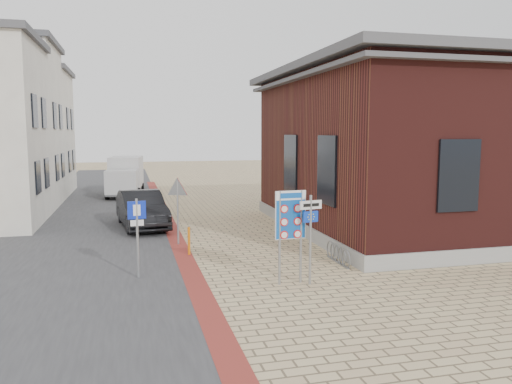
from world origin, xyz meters
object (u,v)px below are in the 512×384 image
sedan (142,209)px  bollard (189,241)px  parking_sign (137,225)px  box_truck (125,176)px  essen_sign (310,226)px  border_sign (290,217)px

sedan → bollard: size_ratio=4.99×
sedan → parking_sign: parking_sign is taller
box_truck → essen_sign: box_truck is taller
parking_sign → bollard: 3.07m
box_truck → bollard: box_truck is taller
parking_sign → bollard: (1.70, 2.33, -1.05)m
sedan → bollard: sedan is taller
box_truck → border_sign: (4.44, -20.57, 0.53)m
bollard → border_sign: bearing=-59.0°
box_truck → border_sign: size_ratio=1.96×
border_sign → sedan: bearing=107.5°
box_truck → border_sign: border_sign is taller
border_sign → parking_sign: border_sign is taller
box_truck → essen_sign: 21.35m
border_sign → bollard: size_ratio=2.66×
parking_sign → sedan: bearing=81.8°
essen_sign → parking_sign: bearing=149.0°
sedan → essen_sign: 10.44m
sedan → box_truck: bearing=86.0°
sedan → essen_sign: bearing=-73.9°
border_sign → parking_sign: bearing=155.3°
sedan → border_sign: bearing=-76.1°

